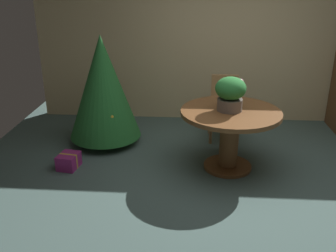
# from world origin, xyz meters

# --- Properties ---
(ground_plane) EXTENTS (6.60, 6.60, 0.00)m
(ground_plane) POSITION_xyz_m (0.00, 0.00, 0.00)
(ground_plane) COLOR #4C6660
(back_wall_panel) EXTENTS (6.00, 0.10, 2.60)m
(back_wall_panel) POSITION_xyz_m (0.00, 2.20, 1.30)
(back_wall_panel) COLOR beige
(back_wall_panel) RESTS_ON ground_plane
(round_dining_table) EXTENTS (1.19, 1.19, 0.76)m
(round_dining_table) POSITION_xyz_m (-0.03, 0.40, 0.55)
(round_dining_table) COLOR brown
(round_dining_table) RESTS_ON ground_plane
(flower_vase) EXTENTS (0.36, 0.36, 0.40)m
(flower_vase) POSITION_xyz_m (-0.05, 0.40, 0.97)
(flower_vase) COLOR #665B51
(flower_vase) RESTS_ON round_dining_table
(wooden_chair_far) EXTENTS (0.43, 0.42, 0.91)m
(wooden_chair_far) POSITION_xyz_m (-0.03, 1.38, 0.51)
(wooden_chair_far) COLOR #B27F4C
(wooden_chair_far) RESTS_ON ground_plane
(holiday_tree) EXTENTS (1.00, 1.00, 1.53)m
(holiday_tree) POSITION_xyz_m (-1.71, 1.06, 0.82)
(holiday_tree) COLOR brown
(holiday_tree) RESTS_ON ground_plane
(gift_box_purple) EXTENTS (0.27, 0.31, 0.19)m
(gift_box_purple) POSITION_xyz_m (-2.01, 0.25, 0.09)
(gift_box_purple) COLOR #9E287A
(gift_box_purple) RESTS_ON ground_plane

